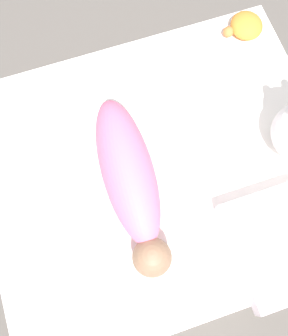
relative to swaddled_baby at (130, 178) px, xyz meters
The scene contains 5 objects.
ground_plane 0.28m from the swaddled_baby, 165.70° to the right, with size 12.00×12.00×0.00m, color #514C47.
bed_mattress 0.21m from the swaddled_baby, 165.70° to the right, with size 1.20×1.02×0.17m.
swaddled_baby is the anchor object (origin of this frame).
pillow 0.52m from the swaddled_baby, 139.18° to the left, with size 0.32×0.34×0.07m.
turtle_plush 0.75m from the swaddled_baby, 143.23° to the right, with size 0.15×0.13×0.07m.
Camera 1 is at (0.18, 0.37, 1.44)m, focal length 42.00 mm.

